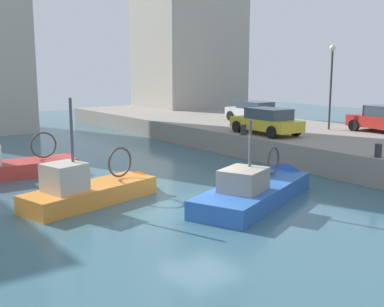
{
  "coord_description": "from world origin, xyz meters",
  "views": [
    {
      "loc": [
        -9.84,
        -12.83,
        4.73
      ],
      "look_at": [
        1.83,
        3.09,
        1.2
      ],
      "focal_mm": 44.85,
      "sensor_mm": 36.0,
      "label": 1
    }
  ],
  "objects_px": {
    "fishing_boat_red": "(15,173)",
    "parked_car_white": "(254,111)",
    "mooring_bollard_south": "(378,150)",
    "mooring_bollard_mid": "(243,130)",
    "quay_streetlamp": "(331,73)",
    "fishing_boat_orange": "(97,197)",
    "fishing_boat_blue": "(259,197)",
    "parked_car_yellow": "(267,121)"
  },
  "relations": [
    {
      "from": "fishing_boat_red",
      "to": "mooring_bollard_south",
      "type": "xyz_separation_m",
      "value": [
        11.28,
        -10.52,
        1.35
      ]
    },
    {
      "from": "fishing_boat_orange",
      "to": "fishing_boat_blue",
      "type": "xyz_separation_m",
      "value": [
        4.81,
        -3.32,
        -0.04
      ]
    },
    {
      "from": "mooring_bollard_mid",
      "to": "parked_car_white",
      "type": "bearing_deg",
      "value": 41.98
    },
    {
      "from": "fishing_boat_orange",
      "to": "fishing_boat_red",
      "type": "relative_size",
      "value": 0.89
    },
    {
      "from": "fishing_boat_blue",
      "to": "mooring_bollard_south",
      "type": "relative_size",
      "value": 12.94
    },
    {
      "from": "fishing_boat_red",
      "to": "fishing_boat_blue",
      "type": "bearing_deg",
      "value": -56.7
    },
    {
      "from": "mooring_bollard_south",
      "to": "mooring_bollard_mid",
      "type": "bearing_deg",
      "value": 90.0
    },
    {
      "from": "mooring_bollard_south",
      "to": "parked_car_yellow",
      "type": "bearing_deg",
      "value": 80.94
    },
    {
      "from": "parked_car_yellow",
      "to": "quay_streetlamp",
      "type": "bearing_deg",
      "value": -7.98
    },
    {
      "from": "fishing_boat_orange",
      "to": "mooring_bollard_south",
      "type": "relative_size",
      "value": 10.92
    },
    {
      "from": "parked_car_yellow",
      "to": "quay_streetlamp",
      "type": "distance_m",
      "value": 5.17
    },
    {
      "from": "fishing_boat_blue",
      "to": "mooring_bollard_south",
      "type": "height_order",
      "value": "fishing_boat_blue"
    },
    {
      "from": "parked_car_yellow",
      "to": "mooring_bollard_south",
      "type": "bearing_deg",
      "value": -99.06
    },
    {
      "from": "mooring_bollard_south",
      "to": "fishing_boat_orange",
      "type": "bearing_deg",
      "value": 155.12
    },
    {
      "from": "fishing_boat_red",
      "to": "quay_streetlamp",
      "type": "distance_m",
      "value": 17.85
    },
    {
      "from": "parked_car_white",
      "to": "mooring_bollard_mid",
      "type": "distance_m",
      "value": 6.71
    },
    {
      "from": "mooring_bollard_mid",
      "to": "mooring_bollard_south",
      "type": "bearing_deg",
      "value": -90.0
    },
    {
      "from": "mooring_bollard_south",
      "to": "quay_streetlamp",
      "type": "distance_m",
      "value": 9.36
    },
    {
      "from": "parked_car_white",
      "to": "mooring_bollard_mid",
      "type": "bearing_deg",
      "value": -138.02
    },
    {
      "from": "parked_car_yellow",
      "to": "quay_streetlamp",
      "type": "height_order",
      "value": "quay_streetlamp"
    },
    {
      "from": "fishing_boat_orange",
      "to": "quay_streetlamp",
      "type": "xyz_separation_m",
      "value": [
        15.71,
        2.17,
        4.31
      ]
    },
    {
      "from": "fishing_boat_blue",
      "to": "quay_streetlamp",
      "type": "relative_size",
      "value": 1.47
    },
    {
      "from": "fishing_boat_orange",
      "to": "mooring_bollard_south",
      "type": "xyz_separation_m",
      "value": [
        10.06,
        -4.67,
        1.33
      ]
    },
    {
      "from": "mooring_bollard_mid",
      "to": "fishing_boat_blue",
      "type": "bearing_deg",
      "value": -128.27
    },
    {
      "from": "mooring_bollard_mid",
      "to": "fishing_boat_orange",
      "type": "bearing_deg",
      "value": -161.67
    },
    {
      "from": "parked_car_white",
      "to": "fishing_boat_blue",
      "type": "bearing_deg",
      "value": -132.57
    },
    {
      "from": "quay_streetlamp",
      "to": "parked_car_white",
      "type": "bearing_deg",
      "value": 96.79
    },
    {
      "from": "fishing_boat_orange",
      "to": "parked_car_white",
      "type": "bearing_deg",
      "value": 27.45
    },
    {
      "from": "fishing_boat_orange",
      "to": "mooring_bollard_mid",
      "type": "distance_m",
      "value": 10.68
    },
    {
      "from": "fishing_boat_orange",
      "to": "mooring_bollard_mid",
      "type": "height_order",
      "value": "fishing_boat_orange"
    },
    {
      "from": "fishing_boat_blue",
      "to": "parked_car_yellow",
      "type": "xyz_separation_m",
      "value": [
        6.44,
        6.12,
        1.82
      ]
    },
    {
      "from": "fishing_boat_orange",
      "to": "mooring_bollard_south",
      "type": "distance_m",
      "value": 11.17
    },
    {
      "from": "mooring_bollard_south",
      "to": "mooring_bollard_mid",
      "type": "relative_size",
      "value": 1.0
    },
    {
      "from": "mooring_bollard_south",
      "to": "quay_streetlamp",
      "type": "relative_size",
      "value": 0.11
    },
    {
      "from": "mooring_bollard_south",
      "to": "quay_streetlamp",
      "type": "xyz_separation_m",
      "value": [
        5.65,
        6.84,
        2.98
      ]
    },
    {
      "from": "fishing_boat_orange",
      "to": "quay_streetlamp",
      "type": "relative_size",
      "value": 1.24
    },
    {
      "from": "fishing_boat_red",
      "to": "mooring_bollard_mid",
      "type": "relative_size",
      "value": 12.33
    },
    {
      "from": "fishing_boat_red",
      "to": "parked_car_white",
      "type": "bearing_deg",
      "value": 6.89
    },
    {
      "from": "fishing_boat_blue",
      "to": "quay_streetlamp",
      "type": "height_order",
      "value": "quay_streetlamp"
    },
    {
      "from": "parked_car_yellow",
      "to": "mooring_bollard_mid",
      "type": "height_order",
      "value": "parked_car_yellow"
    },
    {
      "from": "parked_car_white",
      "to": "quay_streetlamp",
      "type": "height_order",
      "value": "quay_streetlamp"
    },
    {
      "from": "fishing_boat_red",
      "to": "mooring_bollard_mid",
      "type": "height_order",
      "value": "fishing_boat_red"
    }
  ]
}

